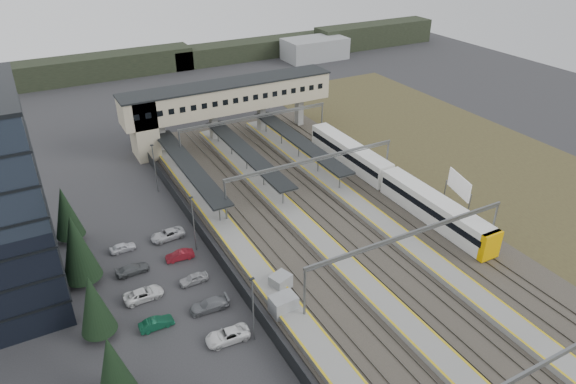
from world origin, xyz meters
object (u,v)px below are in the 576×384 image
relay_cabin_far (281,283)px  train (389,180)px  footbridge (215,102)px  billboard (459,186)px  relay_cabin_near (283,305)px

relay_cabin_far → train: bearing=26.5°
relay_cabin_far → footbridge: footbridge is taller
train → billboard: (6.32, -8.29, 1.26)m
relay_cabin_far → train: size_ratio=0.07×
relay_cabin_near → relay_cabin_far: bearing=66.8°
billboard → relay_cabin_far: bearing=-171.8°
relay_cabin_near → relay_cabin_far: relay_cabin_near is taller
relay_cabin_near → relay_cabin_far: (1.60, 3.73, -0.14)m
footbridge → train: bearing=-62.5°
train → relay_cabin_near: bearing=-148.8°
relay_cabin_far → billboard: (32.24, 4.65, 2.37)m
footbridge → billboard: (22.62, -39.63, -4.51)m
train → footbridge: bearing=117.5°
relay_cabin_near → footbridge: (11.22, 48.01, 6.75)m
relay_cabin_near → footbridge: 49.77m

